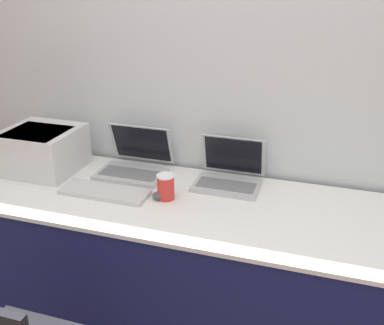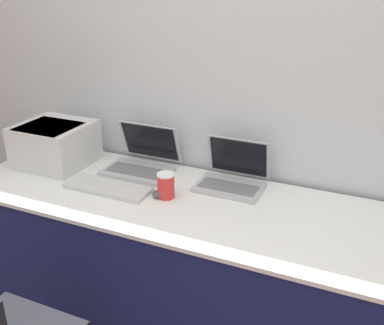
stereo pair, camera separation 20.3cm
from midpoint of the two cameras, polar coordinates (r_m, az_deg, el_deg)
wall_back at (r=2.22m, az=4.41°, el=11.21°), size 8.00×0.05×2.60m
table at (r=2.24m, az=1.11°, el=-14.41°), size 2.58×0.72×0.78m
printer at (r=2.51m, az=-20.68°, el=1.67°), size 0.37×0.35×0.22m
laptop_left at (r=2.38m, az=-9.69°, el=-0.05°), size 0.35×0.31×0.23m
laptop_right at (r=2.22m, az=2.13°, el=-1.57°), size 0.32×0.27×0.22m
external_keyboard at (r=2.19m, az=-13.62°, el=-3.71°), size 0.43×0.15×0.02m
coffee_cup at (r=2.08m, az=-6.15°, el=-3.15°), size 0.08×0.08×0.12m
mouse at (r=2.10m, az=-7.03°, el=-4.28°), size 0.06×0.05×0.04m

